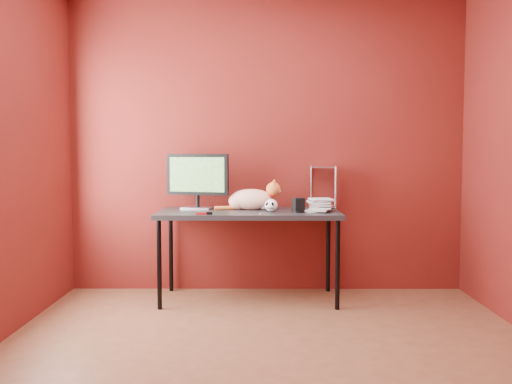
{
  "coord_description": "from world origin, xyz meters",
  "views": [
    {
      "loc": [
        -0.07,
        -3.35,
        1.24
      ],
      "look_at": [
        -0.09,
        1.15,
        0.92
      ],
      "focal_mm": 40.0,
      "sensor_mm": 36.0,
      "label": 1
    }
  ],
  "objects_px": {
    "cat": "(252,199)",
    "skull_mug": "(271,205)",
    "desk": "(249,217)",
    "monitor": "(197,178)",
    "book_stack": "(309,139)",
    "speaker": "(298,206)"
  },
  "relations": [
    {
      "from": "skull_mug",
      "to": "desk",
      "type": "bearing_deg",
      "value": 170.98
    },
    {
      "from": "monitor",
      "to": "speaker",
      "type": "distance_m",
      "value": 0.91
    },
    {
      "from": "desk",
      "to": "cat",
      "type": "distance_m",
      "value": 0.17
    },
    {
      "from": "desk",
      "to": "monitor",
      "type": "height_order",
      "value": "monitor"
    },
    {
      "from": "desk",
      "to": "book_stack",
      "type": "distance_m",
      "value": 0.82
    },
    {
      "from": "monitor",
      "to": "cat",
      "type": "distance_m",
      "value": 0.5
    },
    {
      "from": "desk",
      "to": "monitor",
      "type": "xyz_separation_m",
      "value": [
        -0.44,
        0.13,
        0.31
      ]
    },
    {
      "from": "monitor",
      "to": "speaker",
      "type": "height_order",
      "value": "monitor"
    },
    {
      "from": "book_stack",
      "to": "cat",
      "type": "bearing_deg",
      "value": 165.36
    },
    {
      "from": "skull_mug",
      "to": "book_stack",
      "type": "relative_size",
      "value": 0.09
    },
    {
      "from": "desk",
      "to": "skull_mug",
      "type": "bearing_deg",
      "value": -23.76
    },
    {
      "from": "desk",
      "to": "cat",
      "type": "relative_size",
      "value": 2.68
    },
    {
      "from": "cat",
      "to": "book_stack",
      "type": "relative_size",
      "value": 0.47
    },
    {
      "from": "speaker",
      "to": "book_stack",
      "type": "bearing_deg",
      "value": 24.99
    },
    {
      "from": "cat",
      "to": "skull_mug",
      "type": "relative_size",
      "value": 5.01
    },
    {
      "from": "speaker",
      "to": "skull_mug",
      "type": "bearing_deg",
      "value": 149.12
    },
    {
      "from": "skull_mug",
      "to": "monitor",
      "type": "bearing_deg",
      "value": 175.92
    },
    {
      "from": "cat",
      "to": "book_stack",
      "type": "bearing_deg",
      "value": -4.93
    },
    {
      "from": "speaker",
      "to": "book_stack",
      "type": "relative_size",
      "value": 0.1
    },
    {
      "from": "desk",
      "to": "speaker",
      "type": "distance_m",
      "value": 0.43
    },
    {
      "from": "desk",
      "to": "speaker",
      "type": "relative_size",
      "value": 12.67
    },
    {
      "from": "skull_mug",
      "to": "cat",
      "type": "bearing_deg",
      "value": 146.09
    }
  ]
}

